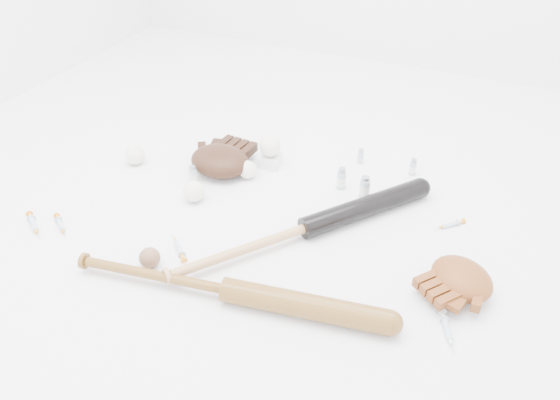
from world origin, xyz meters
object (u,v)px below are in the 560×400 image
at_px(bat_wood, 227,290).
at_px(bat_dark, 306,228).
at_px(pedestal, 270,160).
at_px(glove_dark, 220,160).

bearing_deg(bat_wood, bat_dark, 64.99).
xyz_separation_m(bat_dark, pedestal, (-0.29, 0.35, -0.01)).
xyz_separation_m(bat_dark, glove_dark, (-0.45, 0.23, 0.01)).
bearing_deg(pedestal, glove_dark, -142.49).
distance_m(glove_dark, pedestal, 0.20).
height_order(bat_dark, pedestal, bat_dark).
xyz_separation_m(glove_dark, pedestal, (0.16, 0.12, -0.03)).
height_order(bat_wood, glove_dark, glove_dark).
bearing_deg(bat_wood, pedestal, 96.38).
distance_m(bat_dark, pedestal, 0.46).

